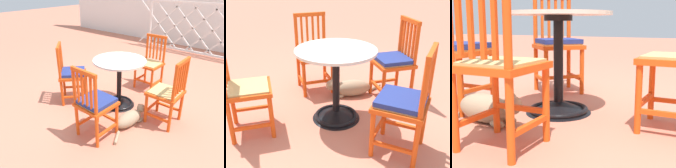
{
  "view_description": "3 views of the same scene",
  "coord_description": "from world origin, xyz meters",
  "views": [
    {
      "loc": [
        1.74,
        -2.32,
        1.73
      ],
      "look_at": [
        -0.03,
        -0.17,
        0.36
      ],
      "focal_mm": 33.81,
      "sensor_mm": 36.0,
      "label": 1
    },
    {
      "loc": [
        -2.18,
        0.62,
        1.45
      ],
      "look_at": [
        0.1,
        -0.12,
        0.34
      ],
      "focal_mm": 42.35,
      "sensor_mm": 36.0,
      "label": 2
    },
    {
      "loc": [
        2.09,
        0.99,
        0.66
      ],
      "look_at": [
        -0.03,
        -0.06,
        0.2
      ],
      "focal_mm": 52.21,
      "sensor_mm": 36.0,
      "label": 3
    }
  ],
  "objects": [
    {
      "name": "orange_chair_by_planter",
      "position": [
        0.78,
        -0.04,
        0.43
      ],
      "size": [
        0.41,
        0.41,
        0.91
      ],
      "color": "#E04C14",
      "rests_on": "ground_plane"
    },
    {
      "name": "tabby_cat",
      "position": [
        0.46,
        -0.37,
        0.1
      ],
      "size": [
        0.26,
        0.74,
        0.23
      ],
      "color": "#9E896B",
      "rests_on": "ground_plane"
    },
    {
      "name": "cafe_table",
      "position": [
        0.03,
        -0.08,
        0.28
      ],
      "size": [
        0.76,
        0.76,
        0.73
      ],
      "color": "black",
      "rests_on": "ground_plane"
    },
    {
      "name": "orange_chair_tucked_in",
      "position": [
        0.25,
        -0.83,
        0.45
      ],
      "size": [
        0.41,
        0.41,
        0.91
      ],
      "color": "#E04C14",
      "rests_on": "ground_plane"
    },
    {
      "name": "orange_chair_facing_out",
      "position": [
        -0.63,
        -0.43,
        0.45
      ],
      "size": [
        0.57,
        0.57,
        0.91
      ],
      "color": "#E04C14",
      "rests_on": "ground_plane"
    },
    {
      "name": "ground_plane",
      "position": [
        0.0,
        0.0,
        0.0
      ],
      "size": [
        24.0,
        24.0,
        0.0
      ],
      "primitive_type": "plane",
      "color": "#C6755B"
    }
  ]
}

